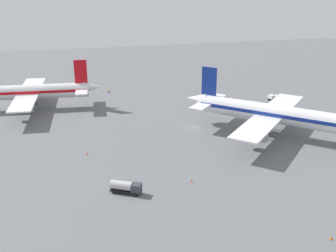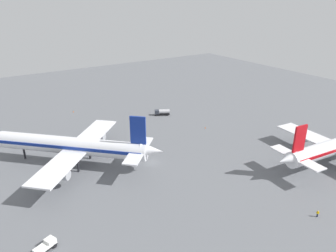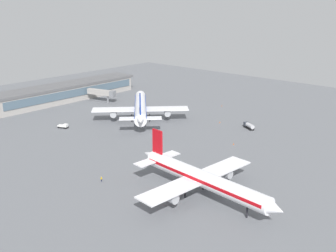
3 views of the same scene
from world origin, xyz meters
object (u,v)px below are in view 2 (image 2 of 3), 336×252
fuel_truck (162,112)px  safety_cone_mid_apron (205,128)px  safety_cone_far_side (134,122)px  airplane_at_gate (73,146)px  pushback_tractor (46,246)px  ground_crew_worker (318,214)px  safety_cone_near_gate (73,112)px

fuel_truck → safety_cone_mid_apron: fuel_truck is taller
safety_cone_far_side → airplane_at_gate: bearing=-56.3°
fuel_truck → pushback_tractor: fuel_truck is taller
safety_cone_mid_apron → pushback_tractor: bearing=-64.8°
ground_crew_worker → safety_cone_near_gate: (-100.19, -24.22, -0.55)m
fuel_truck → ground_crew_worker: (75.97, -6.14, -0.54)m
airplane_at_gate → safety_cone_near_gate: (-45.63, 14.05, -5.75)m
airplane_at_gate → safety_cone_far_side: airplane_at_gate is taller
ground_crew_worker → safety_cone_mid_apron: (-54.66, 12.13, -0.55)m
fuel_truck → safety_cone_far_side: bearing=34.6°
ground_crew_worker → safety_cone_far_side: bearing=59.3°
airplane_at_gate → fuel_truck: bearing=-109.7°
airplane_at_gate → fuel_truck: (-21.41, 44.42, -4.67)m
safety_cone_mid_apron → ground_crew_worker: bearing=-12.5°
airplane_at_gate → safety_cone_mid_apron: bearing=-135.3°
airplane_at_gate → ground_crew_worker: (54.56, 38.27, -5.21)m
airplane_at_gate → ground_crew_worker: size_ratio=25.87×
airplane_at_gate → fuel_truck: size_ratio=6.73×
airplane_at_gate → safety_cone_mid_apron: airplane_at_gate is taller
airplane_at_gate → pushback_tractor: size_ratio=9.01×
safety_cone_mid_apron → fuel_truck: bearing=-164.3°
fuel_truck → safety_cone_near_gate: fuel_truck is taller
ground_crew_worker → safety_cone_far_side: size_ratio=2.78×
pushback_tractor → safety_cone_near_gate: size_ratio=7.99×
airplane_at_gate → safety_cone_mid_apron: size_ratio=72.00×
airplane_at_gate → pushback_tractor: 35.34m
pushback_tractor → safety_cone_mid_apron: (-31.24, 66.32, -0.67)m
safety_cone_far_side → fuel_truck: bearing=95.0°
fuel_truck → ground_crew_worker: fuel_truck is taller
airplane_at_gate → safety_cone_far_side: bearing=-101.7°
pushback_tractor → ground_crew_worker: (23.42, 54.19, -0.12)m
ground_crew_worker → safety_cone_mid_apron: bearing=40.7°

